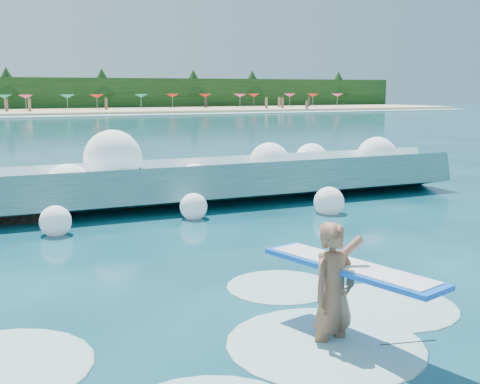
{
  "coord_description": "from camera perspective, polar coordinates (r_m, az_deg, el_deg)",
  "views": [
    {
      "loc": [
        -3.41,
        -8.91,
        3.25
      ],
      "look_at": [
        1.5,
        2.0,
        1.2
      ],
      "focal_mm": 45.0,
      "sensor_mm": 36.0,
      "label": 1
    }
  ],
  "objects": [
    {
      "name": "rock_cluster",
      "position": [
        16.92,
        -20.68,
        -0.58
      ],
      "size": [
        8.18,
        3.17,
        1.28
      ],
      "color": "black",
      "rests_on": "ground"
    },
    {
      "name": "wet_band",
      "position": [
        76.05,
        -21.79,
        6.62
      ],
      "size": [
        140.0,
        5.0,
        0.08
      ],
      "primitive_type": "cube",
      "color": "silver",
      "rests_on": "ground"
    },
    {
      "name": "surfer_with_board",
      "position": [
        7.92,
        9.24,
        -9.11
      ],
      "size": [
        1.32,
        3.05,
        1.92
      ],
      "color": "#8F5B43",
      "rests_on": "ground"
    },
    {
      "name": "wave_spray",
      "position": [
        16.84,
        -9.03,
        2.06
      ],
      "size": [
        15.67,
        4.58,
        2.25
      ],
      "color": "white",
      "rests_on": "ground"
    },
    {
      "name": "ground",
      "position": [
        10.08,
        -3.15,
        -9.11
      ],
      "size": [
        200.0,
        200.0,
        0.0
      ],
      "primitive_type": "plane",
      "color": "#083242",
      "rests_on": "ground"
    },
    {
      "name": "breaking_wave",
      "position": [
        17.23,
        -7.49,
        0.65
      ],
      "size": [
        18.48,
        2.86,
        1.59
      ],
      "color": "teal",
      "rests_on": "ground"
    },
    {
      "name": "surf_foam",
      "position": [
        8.01,
        2.25,
        -14.22
      ],
      "size": [
        9.04,
        5.47,
        0.13
      ],
      "color": "silver",
      "rests_on": "ground"
    }
  ]
}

